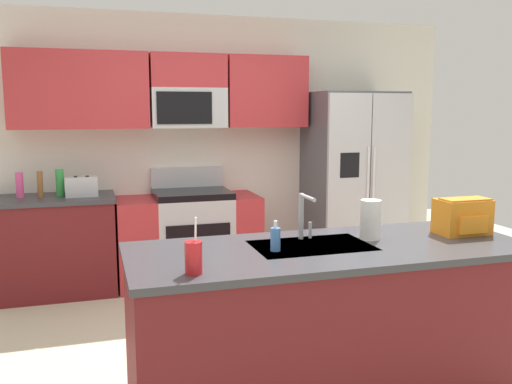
{
  "coord_description": "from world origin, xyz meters",
  "views": [
    {
      "loc": [
        -1.16,
        -3.37,
        1.68
      ],
      "look_at": [
        0.04,
        0.6,
        1.05
      ],
      "focal_mm": 38.42,
      "sensor_mm": 36.0,
      "label": 1
    }
  ],
  "objects_px": {
    "soap_dispenser": "(275,239)",
    "backpack": "(463,216)",
    "range_oven": "(189,237)",
    "refrigerator": "(353,182)",
    "sink_faucet": "(304,212)",
    "pepper_mill": "(40,184)",
    "bottle_pink": "(20,185)",
    "bottle_green": "(60,183)",
    "drink_cup_red": "(194,257)",
    "toaster": "(82,186)",
    "paper_towel_roll": "(370,220)"
  },
  "relations": [
    {
      "from": "soap_dispenser",
      "to": "backpack",
      "type": "xyz_separation_m",
      "value": [
        1.26,
        0.05,
        0.05
      ]
    },
    {
      "from": "range_oven",
      "to": "refrigerator",
      "type": "relative_size",
      "value": 0.74
    },
    {
      "from": "sink_faucet",
      "to": "pepper_mill",
      "type": "bearing_deg",
      "value": 127.24
    },
    {
      "from": "bottle_pink",
      "to": "bottle_green",
      "type": "distance_m",
      "value": 0.34
    },
    {
      "from": "range_oven",
      "to": "drink_cup_red",
      "type": "distance_m",
      "value": 2.75
    },
    {
      "from": "bottle_green",
      "to": "backpack",
      "type": "bearing_deg",
      "value": -43.04
    },
    {
      "from": "toaster",
      "to": "soap_dispenser",
      "type": "xyz_separation_m",
      "value": [
        1.05,
        -2.32,
        -0.02
      ]
    },
    {
      "from": "sink_faucet",
      "to": "soap_dispenser",
      "type": "distance_m",
      "value": 0.33
    },
    {
      "from": "bottle_green",
      "to": "paper_towel_roll",
      "type": "relative_size",
      "value": 1.02
    },
    {
      "from": "bottle_pink",
      "to": "bottle_green",
      "type": "xyz_separation_m",
      "value": [
        0.34,
        -0.01,
        0.01
      ]
    },
    {
      "from": "pepper_mill",
      "to": "paper_towel_roll",
      "type": "distance_m",
      "value": 3.06
    },
    {
      "from": "sink_faucet",
      "to": "backpack",
      "type": "bearing_deg",
      "value": -8.05
    },
    {
      "from": "refrigerator",
      "to": "range_oven",
      "type": "bearing_deg",
      "value": 177.6
    },
    {
      "from": "range_oven",
      "to": "drink_cup_red",
      "type": "xyz_separation_m",
      "value": [
        -0.43,
        -2.66,
        0.54
      ]
    },
    {
      "from": "refrigerator",
      "to": "backpack",
      "type": "height_order",
      "value": "refrigerator"
    },
    {
      "from": "bottle_green",
      "to": "refrigerator",
      "type": "bearing_deg",
      "value": -1.81
    },
    {
      "from": "bottle_pink",
      "to": "paper_towel_roll",
      "type": "relative_size",
      "value": 0.94
    },
    {
      "from": "sink_faucet",
      "to": "paper_towel_roll",
      "type": "relative_size",
      "value": 1.17
    },
    {
      "from": "range_oven",
      "to": "soap_dispenser",
      "type": "height_order",
      "value": "range_oven"
    },
    {
      "from": "soap_dispenser",
      "to": "backpack",
      "type": "relative_size",
      "value": 0.53
    },
    {
      "from": "range_oven",
      "to": "toaster",
      "type": "relative_size",
      "value": 4.86
    },
    {
      "from": "bottle_pink",
      "to": "soap_dispenser",
      "type": "height_order",
      "value": "bottle_pink"
    },
    {
      "from": "sink_faucet",
      "to": "paper_towel_roll",
      "type": "bearing_deg",
      "value": -14.25
    },
    {
      "from": "bottle_green",
      "to": "drink_cup_red",
      "type": "xyz_separation_m",
      "value": [
        0.73,
        -2.68,
        -0.04
      ]
    },
    {
      "from": "range_oven",
      "to": "refrigerator",
      "type": "height_order",
      "value": "refrigerator"
    },
    {
      "from": "paper_towel_roll",
      "to": "toaster",
      "type": "bearing_deg",
      "value": 127.27
    },
    {
      "from": "refrigerator",
      "to": "paper_towel_roll",
      "type": "distance_m",
      "value": 2.42
    },
    {
      "from": "sink_faucet",
      "to": "soap_dispenser",
      "type": "xyz_separation_m",
      "value": [
        -0.25,
        -0.2,
        -0.1
      ]
    },
    {
      "from": "range_oven",
      "to": "pepper_mill",
      "type": "distance_m",
      "value": 1.44
    },
    {
      "from": "range_oven",
      "to": "backpack",
      "type": "xyz_separation_m",
      "value": [
        1.34,
        -2.32,
        0.57
      ]
    },
    {
      "from": "drink_cup_red",
      "to": "soap_dispenser",
      "type": "relative_size",
      "value": 1.63
    },
    {
      "from": "toaster",
      "to": "bottle_green",
      "type": "xyz_separation_m",
      "value": [
        -0.19,
        0.07,
        0.03
      ]
    },
    {
      "from": "drink_cup_red",
      "to": "toaster",
      "type": "bearing_deg",
      "value": 101.64
    },
    {
      "from": "toaster",
      "to": "bottle_pink",
      "type": "bearing_deg",
      "value": 171.25
    },
    {
      "from": "refrigerator",
      "to": "pepper_mill",
      "type": "bearing_deg",
      "value": 178.69
    },
    {
      "from": "sink_faucet",
      "to": "drink_cup_red",
      "type": "height_order",
      "value": "sink_faucet"
    },
    {
      "from": "soap_dispenser",
      "to": "bottle_green",
      "type": "bearing_deg",
      "value": 117.37
    },
    {
      "from": "pepper_mill",
      "to": "soap_dispenser",
      "type": "distance_m",
      "value": 2.76
    },
    {
      "from": "backpack",
      "to": "range_oven",
      "type": "bearing_deg",
      "value": 120.08
    },
    {
      "from": "range_oven",
      "to": "toaster",
      "type": "distance_m",
      "value": 1.12
    },
    {
      "from": "backpack",
      "to": "toaster",
      "type": "bearing_deg",
      "value": 135.61
    },
    {
      "from": "bottle_pink",
      "to": "sink_faucet",
      "type": "relative_size",
      "value": 0.8
    },
    {
      "from": "range_oven",
      "to": "toaster",
      "type": "height_order",
      "value": "range_oven"
    },
    {
      "from": "drink_cup_red",
      "to": "paper_towel_roll",
      "type": "height_order",
      "value": "drink_cup_red"
    },
    {
      "from": "pepper_mill",
      "to": "bottle_green",
      "type": "height_order",
      "value": "bottle_green"
    },
    {
      "from": "range_oven",
      "to": "bottle_green",
      "type": "bearing_deg",
      "value": 179.07
    },
    {
      "from": "range_oven",
      "to": "soap_dispenser",
      "type": "relative_size",
      "value": 8.0
    },
    {
      "from": "bottle_pink",
      "to": "sink_faucet",
      "type": "xyz_separation_m",
      "value": [
        1.82,
        -2.2,
        0.06
      ]
    },
    {
      "from": "range_oven",
      "to": "bottle_green",
      "type": "xyz_separation_m",
      "value": [
        -1.16,
        0.02,
        0.58
      ]
    },
    {
      "from": "bottle_green",
      "to": "sink_faucet",
      "type": "relative_size",
      "value": 0.87
    }
  ]
}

